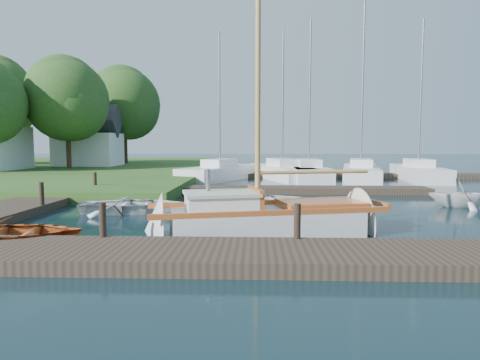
{
  "coord_description": "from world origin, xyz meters",
  "views": [
    {
      "loc": [
        0.56,
        -14.67,
        2.48
      ],
      "look_at": [
        0.0,
        0.0,
        1.2
      ],
      "focal_mm": 32.0,
      "sensor_mm": 36.0,
      "label": 1
    }
  ],
  "objects_px": {
    "sailboat": "(270,222)",
    "marina_boat_4": "(418,171)",
    "mooring_post_5": "(95,181)",
    "house_c": "(89,142)",
    "mooring_post_2": "(297,221)",
    "tender_a": "(131,202)",
    "mooring_post_4": "(42,193)",
    "tree_3": "(67,99)",
    "marina_boat_3": "(361,171)",
    "tender_d": "(461,191)",
    "marina_boat_1": "(282,171)",
    "marina_boat_2": "(309,172)",
    "tree_7": "(125,104)",
    "dinghy": "(3,230)",
    "mooring_post_1": "(103,220)",
    "marina_boat_0": "(220,171)",
    "tender_c": "(258,197)"
  },
  "relations": [
    {
      "from": "sailboat",
      "to": "marina_boat_4",
      "type": "xyz_separation_m",
      "value": [
        10.43,
        17.43,
        0.22
      ]
    },
    {
      "from": "mooring_post_5",
      "to": "house_c",
      "type": "distance_m",
      "value": 18.48
    },
    {
      "from": "mooring_post_2",
      "to": "tender_a",
      "type": "bearing_deg",
      "value": 135.57
    },
    {
      "from": "mooring_post_4",
      "to": "house_c",
      "type": "distance_m",
      "value": 23.16
    },
    {
      "from": "sailboat",
      "to": "tree_3",
      "type": "bearing_deg",
      "value": 111.29
    },
    {
      "from": "mooring_post_5",
      "to": "marina_boat_3",
      "type": "height_order",
      "value": "marina_boat_3"
    },
    {
      "from": "sailboat",
      "to": "tender_a",
      "type": "bearing_deg",
      "value": 130.53
    },
    {
      "from": "mooring_post_2",
      "to": "house_c",
      "type": "height_order",
      "value": "house_c"
    },
    {
      "from": "house_c",
      "to": "tender_d",
      "type": "bearing_deg",
      "value": -41.67
    },
    {
      "from": "marina_boat_3",
      "to": "tree_3",
      "type": "relative_size",
      "value": 1.49
    },
    {
      "from": "marina_boat_3",
      "to": "house_c",
      "type": "xyz_separation_m",
      "value": [
        -21.53,
        7.93,
        2.0
      ]
    },
    {
      "from": "marina_boat_1",
      "to": "marina_boat_2",
      "type": "xyz_separation_m",
      "value": [
        1.71,
        -0.87,
        0.01
      ]
    },
    {
      "from": "marina_boat_3",
      "to": "tender_d",
      "type": "bearing_deg",
      "value": -163.38
    },
    {
      "from": "marina_boat_3",
      "to": "tree_7",
      "type": "xyz_separation_m",
      "value": [
        -19.52,
        11.98,
        5.62
      ]
    },
    {
      "from": "dinghy",
      "to": "tender_a",
      "type": "relative_size",
      "value": 1.04
    },
    {
      "from": "mooring_post_1",
      "to": "tender_d",
      "type": "bearing_deg",
      "value": 31.46
    },
    {
      "from": "marina_boat_3",
      "to": "marina_boat_0",
      "type": "bearing_deg",
      "value": 104.07
    },
    {
      "from": "tender_a",
      "to": "tree_7",
      "type": "xyz_separation_m",
      "value": [
        -8.1,
        25.76,
        5.83
      ]
    },
    {
      "from": "mooring_post_5",
      "to": "tree_7",
      "type": "relative_size",
      "value": 0.09
    },
    {
      "from": "mooring_post_5",
      "to": "house_c",
      "type": "bearing_deg",
      "value": 112.38
    },
    {
      "from": "marina_boat_1",
      "to": "marina_boat_2",
      "type": "height_order",
      "value": "marina_boat_2"
    },
    {
      "from": "marina_boat_4",
      "to": "tree_7",
      "type": "bearing_deg",
      "value": 69.59
    },
    {
      "from": "mooring_post_4",
      "to": "dinghy",
      "type": "height_order",
      "value": "mooring_post_4"
    },
    {
      "from": "marina_boat_4",
      "to": "tender_d",
      "type": "bearing_deg",
      "value": 172.96
    },
    {
      "from": "marina_boat_3",
      "to": "marina_boat_1",
      "type": "bearing_deg",
      "value": 96.13
    },
    {
      "from": "dinghy",
      "to": "sailboat",
      "type": "bearing_deg",
      "value": -87.62
    },
    {
      "from": "mooring_post_5",
      "to": "sailboat",
      "type": "distance_m",
      "value": 11.41
    },
    {
      "from": "mooring_post_4",
      "to": "tree_3",
      "type": "height_order",
      "value": "tree_3"
    },
    {
      "from": "sailboat",
      "to": "tender_d",
      "type": "height_order",
      "value": "sailboat"
    },
    {
      "from": "sailboat",
      "to": "tender_d",
      "type": "xyz_separation_m",
      "value": [
        7.51,
        5.19,
        0.28
      ]
    },
    {
      "from": "mooring_post_2",
      "to": "tender_a",
      "type": "relative_size",
      "value": 0.22
    },
    {
      "from": "marina_boat_1",
      "to": "marina_boat_0",
      "type": "bearing_deg",
      "value": 84.68
    },
    {
      "from": "sailboat",
      "to": "marina_boat_1",
      "type": "bearing_deg",
      "value": 71.69
    },
    {
      "from": "tender_c",
      "to": "mooring_post_1",
      "type": "bearing_deg",
      "value": 148.1
    },
    {
      "from": "dinghy",
      "to": "tender_a",
      "type": "xyz_separation_m",
      "value": [
        1.68,
        4.99,
        -0.01
      ]
    },
    {
      "from": "tender_c",
      "to": "marina_boat_4",
      "type": "relative_size",
      "value": 0.33
    },
    {
      "from": "mooring_post_5",
      "to": "tree_3",
      "type": "distance_m",
      "value": 15.66
    },
    {
      "from": "marina_boat_3",
      "to": "house_c",
      "type": "bearing_deg",
      "value": 81.96
    },
    {
      "from": "marina_boat_3",
      "to": "mooring_post_1",
      "type": "bearing_deg",
      "value": 163.29
    },
    {
      "from": "mooring_post_2",
      "to": "marina_boat_2",
      "type": "xyz_separation_m",
      "value": [
        2.54,
        18.75,
        -0.13
      ]
    },
    {
      "from": "sailboat",
      "to": "mooring_post_5",
      "type": "bearing_deg",
      "value": 120.32
    },
    {
      "from": "sailboat",
      "to": "house_c",
      "type": "height_order",
      "value": "sailboat"
    },
    {
      "from": "marina_boat_1",
      "to": "marina_boat_4",
      "type": "xyz_separation_m",
      "value": [
        9.04,
        -0.37,
        0.0
      ]
    },
    {
      "from": "mooring_post_1",
      "to": "house_c",
      "type": "distance_m",
      "value": 29.22
    },
    {
      "from": "mooring_post_1",
      "to": "mooring_post_4",
      "type": "height_order",
      "value": "same"
    },
    {
      "from": "marina_boat_4",
      "to": "sailboat",
      "type": "bearing_deg",
      "value": 155.48
    },
    {
      "from": "sailboat",
      "to": "marina_boat_1",
      "type": "height_order",
      "value": "marina_boat_1"
    },
    {
      "from": "dinghy",
      "to": "marina_boat_0",
      "type": "xyz_separation_m",
      "value": [
        3.69,
        18.46,
        0.18
      ]
    },
    {
      "from": "mooring_post_1",
      "to": "tree_7",
      "type": "relative_size",
      "value": 0.09
    },
    {
      "from": "marina_boat_2",
      "to": "tree_3",
      "type": "height_order",
      "value": "marina_boat_2"
    }
  ]
}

